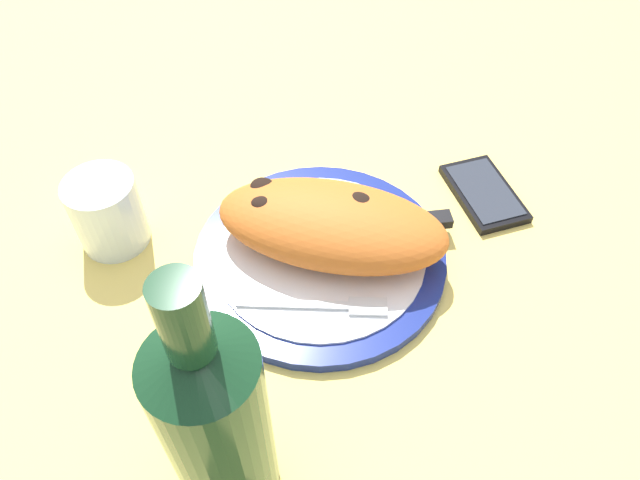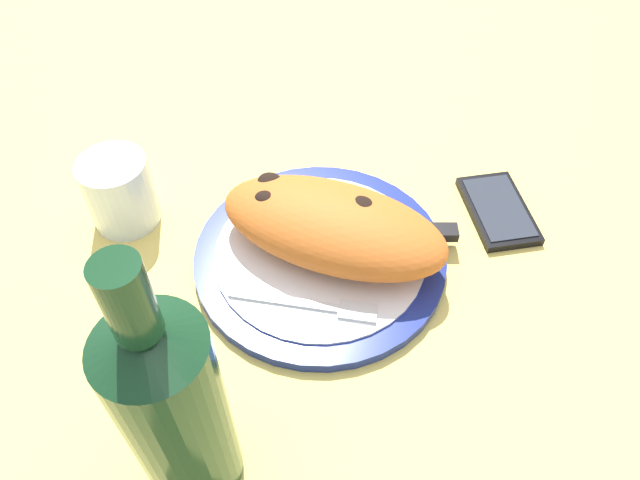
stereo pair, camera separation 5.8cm
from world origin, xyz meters
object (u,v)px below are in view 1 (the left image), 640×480
Objects in this scene: plate at (320,256)px; fork at (327,306)px; calzone at (331,224)px; water_glass at (109,216)px; knife at (386,226)px; smartphone at (484,193)px; wine_bottle at (217,425)px.

fork reaches higher than plate.
water_glass is (-25.13, -2.64, -1.17)cm from calzone.
fork is 0.73× the size of knife.
calzone is 21.77cm from smartphone.
plate is 8.48cm from knife.
wine_bottle is at bearing -117.30° from smartphone.
knife is at bearing -140.60° from smartphone.
plate is at bearing -144.54° from knife.
calzone reaches higher than plate.
water_glass reaches higher than calzone.
plate is 24.35cm from water_glass.
water_glass reaches higher than fork.
knife is at bearing 31.56° from calzone.
wine_bottle reaches higher than smartphone.
knife is at bearing 11.34° from water_glass.
fork is 26.95cm from water_glass.
knife reaches higher than plate.
fork is 21.76cm from wine_bottle.
knife reaches higher than fork.
smartphone is (11.24, 9.23, -1.59)cm from knife.
calzone is 7.39cm from knife.
water_glass reaches higher than smartphone.
calzone is at bearing 6.00° from water_glass.
water_glass reaches higher than plate.
smartphone is 0.46× the size of wine_bottle.
plate is 1.80× the size of fork.
fork is 0.54× the size of wine_bottle.
fork is 12.88cm from knife.
fork is 1.16× the size of smartphone.
fork is (1.11, -8.43, -3.17)cm from calzone.
calzone is at bearing -143.10° from smartphone.
wine_bottle is at bearing -106.94° from knife.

